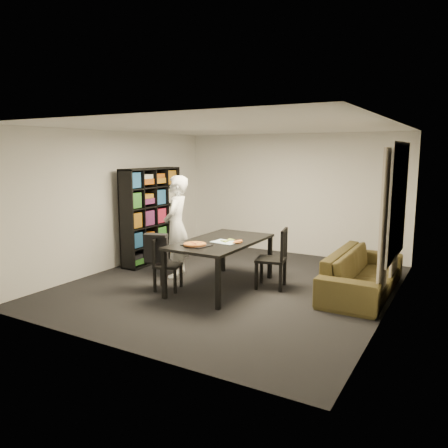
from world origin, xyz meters
The scene contains 16 objects.
room centered at (0.00, 0.00, 1.30)m, with size 5.01×5.51×2.61m.
window_pane centered at (2.48, 0.60, 1.50)m, with size 0.02×1.40×1.60m, color black.
window_frame centered at (2.48, 0.60, 1.50)m, with size 0.03×1.52×1.72m, color white.
curtain_left centered at (2.40, 0.08, 1.15)m, with size 0.03×0.70×2.25m, color beige.
curtain_right centered at (2.40, 1.12, 1.15)m, with size 0.03×0.70×2.25m, color beige.
bookshelf centered at (-2.16, 0.60, 0.95)m, with size 0.35×1.50×1.90m, color black.
dining_table centered at (-0.07, -0.20, 0.72)m, with size 1.06×1.90×0.79m.
chair_left centered at (-0.84, -0.75, 0.48)m, with size 0.50×0.50×0.85m.
chair_right centered at (0.73, 0.23, 0.57)m, with size 0.55×0.55×0.99m.
draped_jacket centered at (-0.95, -0.78, 0.70)m, with size 0.41×0.28×0.47m.
person centered at (-1.10, 0.00, 0.90)m, with size 0.66×0.43×1.81m, color white.
baking_tray centered at (-0.20, -0.73, 0.80)m, with size 0.40×0.32×0.01m, color black.
pepperoni_pizza centered at (-0.21, -0.76, 0.82)m, with size 0.35×0.35×0.03m.
kitchen_towel centered at (0.06, -0.30, 0.80)m, with size 0.40×0.30×0.01m, color white.
pizza_slices centered at (0.15, -0.21, 0.81)m, with size 0.37×0.31×0.01m, color #E1C446, non-canonical shape.
sofa centered at (2.01, 0.68, 0.33)m, with size 2.26×0.88×0.66m, color #3E3719.
Camera 1 is at (3.42, -6.21, 2.22)m, focal length 35.00 mm.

